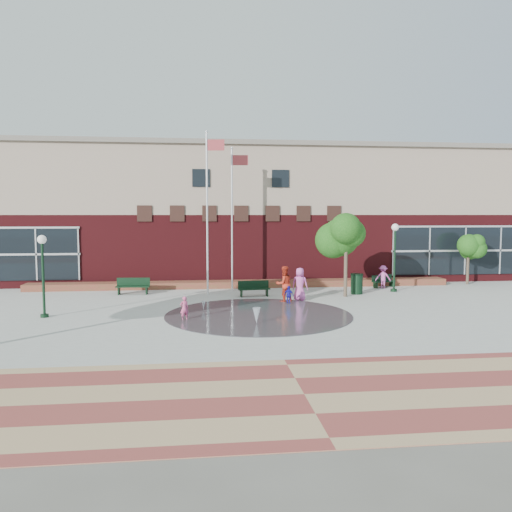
{
  "coord_description": "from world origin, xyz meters",
  "views": [
    {
      "loc": [
        -2.56,
        -19.02,
        4.55
      ],
      "look_at": [
        0.0,
        4.0,
        2.6
      ],
      "focal_mm": 35.0,
      "sensor_mm": 36.0,
      "label": 1
    }
  ],
  "objects": [
    {
      "name": "ground",
      "position": [
        0.0,
        0.0,
        0.0
      ],
      "size": [
        120.0,
        120.0,
        0.0
      ],
      "primitive_type": "plane",
      "color": "#666056",
      "rests_on": "ground"
    },
    {
      "name": "plaza_concrete",
      "position": [
        0.0,
        4.0,
        0.0
      ],
      "size": [
        46.0,
        18.0,
        0.01
      ],
      "primitive_type": "cube",
      "color": "#A8A8A0",
      "rests_on": "ground"
    },
    {
      "name": "paver_band",
      "position": [
        0.0,
        -7.0,
        0.0
      ],
      "size": [
        46.0,
        6.0,
        0.01
      ],
      "primitive_type": "cube",
      "color": "brown",
      "rests_on": "ground"
    },
    {
      "name": "splash_pad",
      "position": [
        0.0,
        3.0,
        0.0
      ],
      "size": [
        8.4,
        8.4,
        0.01
      ],
      "primitive_type": "cylinder",
      "color": "#383A3D",
      "rests_on": "ground"
    },
    {
      "name": "library_building",
      "position": [
        0.0,
        17.48,
        4.64
      ],
      "size": [
        44.4,
        10.4,
        9.2
      ],
      "color": "#4E1015",
      "rests_on": "ground"
    },
    {
      "name": "flower_bed",
      "position": [
        0.0,
        11.6,
        0.0
      ],
      "size": [
        26.0,
        1.2,
        0.4
      ],
      "primitive_type": "cube",
      "color": "#AA1631",
      "rests_on": "ground"
    },
    {
      "name": "flagpole_left",
      "position": [
        -2.14,
        9.1,
        5.1
      ],
      "size": [
        1.07,
        0.25,
        9.16
      ],
      "rotation": [
        0.0,
        0.0,
        -0.15
      ],
      "color": "silver",
      "rests_on": "ground"
    },
    {
      "name": "flagpole_right",
      "position": [
        -0.67,
        10.37,
        4.73
      ],
      "size": [
        1.04,
        0.21,
        8.46
      ],
      "rotation": [
        0.0,
        0.0,
        -0.12
      ],
      "color": "silver",
      "rests_on": "ground"
    },
    {
      "name": "lamp_left",
      "position": [
        -9.43,
        3.53,
        2.26
      ],
      "size": [
        0.39,
        0.39,
        3.64
      ],
      "color": "black",
      "rests_on": "ground"
    },
    {
      "name": "lamp_right",
      "position": [
        8.67,
        8.85,
        2.48
      ],
      "size": [
        0.42,
        0.42,
        4.0
      ],
      "color": "black",
      "rests_on": "ground"
    },
    {
      "name": "bench_left",
      "position": [
        -6.4,
        9.56,
        0.3
      ],
      "size": [
        1.89,
        0.62,
        0.94
      ],
      "rotation": [
        0.0,
        0.0,
        -0.05
      ],
      "color": "black",
      "rests_on": "ground"
    },
    {
      "name": "bench_mid",
      "position": [
        0.35,
        8.08,
        0.28
      ],
      "size": [
        1.78,
        0.67,
        0.87
      ],
      "rotation": [
        0.0,
        0.0,
        0.11
      ],
      "color": "black",
      "rests_on": "ground"
    },
    {
      "name": "bench_right",
      "position": [
        8.68,
        10.54,
        0.25
      ],
      "size": [
        1.62,
        0.97,
        0.79
      ],
      "rotation": [
        0.0,
        0.0,
        0.36
      ],
      "color": "black",
      "rests_on": "ground"
    },
    {
      "name": "trash_can",
      "position": [
        6.25,
        8.3,
        0.6
      ],
      "size": [
        0.72,
        0.72,
        1.18
      ],
      "color": "black",
      "rests_on": "ground"
    },
    {
      "name": "tree_mid",
      "position": [
        5.33,
        7.43,
        3.38
      ],
      "size": [
        2.75,
        2.75,
        4.64
      ],
      "color": "#433529",
      "rests_on": "ground"
    },
    {
      "name": "tree_small_right",
      "position": [
        14.59,
        11.3,
        2.4
      ],
      "size": [
        1.92,
        1.92,
        3.28
      ],
      "color": "#433529",
      "rests_on": "ground"
    },
    {
      "name": "water_jet_a",
      "position": [
        -0.3,
        1.14,
        0.0
      ],
      "size": [
        0.34,
        0.34,
        0.66
      ],
      "primitive_type": "cone",
      "rotation": [
        3.14,
        0.0,
        0.0
      ],
      "color": "white",
      "rests_on": "ground"
    },
    {
      "name": "water_jet_b",
      "position": [
        -2.46,
        4.3,
        0.0
      ],
      "size": [
        0.2,
        0.2,
        0.44
      ],
      "primitive_type": "cone",
      "rotation": [
        3.14,
        0.0,
        0.0
      ],
      "color": "white",
      "rests_on": "ground"
    },
    {
      "name": "child_splash",
      "position": [
        -3.29,
        2.3,
        0.52
      ],
      "size": [
        0.44,
        0.37,
        1.04
      ],
      "primitive_type": "imported",
      "rotation": [
        0.0,
        0.0,
        3.5
      ],
      "color": "#D14A7D",
      "rests_on": "ground"
    },
    {
      "name": "adult_red",
      "position": [
        1.72,
        6.3,
        0.93
      ],
      "size": [
        1.08,
        0.95,
        1.87
      ],
      "primitive_type": "imported",
      "rotation": [
        0.0,
        0.0,
        3.45
      ],
      "color": "red",
      "rests_on": "ground"
    },
    {
      "name": "adult_pink",
      "position": [
        2.62,
        6.6,
        0.87
      ],
      "size": [
        1.01,
        0.88,
        1.74
      ],
      "primitive_type": "imported",
      "rotation": [
        0.0,
        0.0,
        2.68
      ],
      "color": "#CE54AB",
      "rests_on": "ground"
    },
    {
      "name": "child_blue",
      "position": [
        1.85,
        5.59,
        0.46
      ],
      "size": [
        0.56,
        0.53,
        0.93
      ],
      "primitive_type": "imported",
      "rotation": [
        0.0,
        0.0,
        2.43
      ],
      "color": "#1E18AA",
      "rests_on": "ground"
    },
    {
      "name": "person_bench",
      "position": [
        8.52,
        10.22,
        0.71
      ],
      "size": [
        1.03,
        0.77,
        1.42
      ],
      "primitive_type": "imported",
      "rotation": [
        0.0,
        0.0,
        2.84
      ],
      "color": "#CA51A8",
      "rests_on": "ground"
    }
  ]
}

